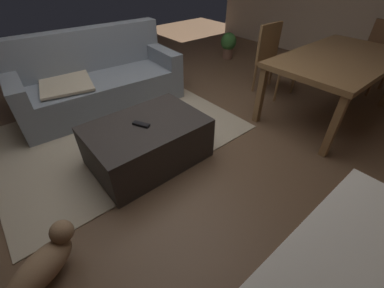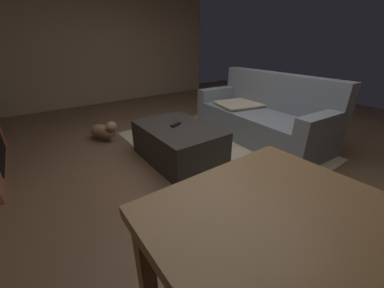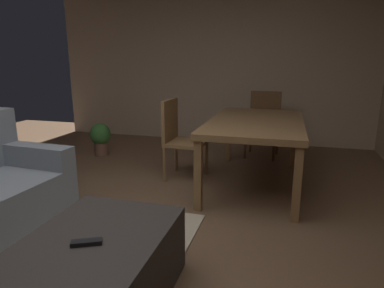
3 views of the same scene
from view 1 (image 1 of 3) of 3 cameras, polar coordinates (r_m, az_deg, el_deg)
floor at (r=2.89m, az=-4.89°, el=1.89°), size 9.36×9.36×0.00m
area_rug at (r=3.08m, az=-16.30°, el=2.99°), size 2.60×2.00×0.01m
couch at (r=3.60m, az=-20.56°, el=13.13°), size 2.07×0.99×0.94m
ottoman_coffee_table at (r=2.46m, az=-10.10°, el=0.39°), size 1.08×0.74×0.43m
tv_remote at (r=2.31m, az=-11.55°, el=4.42°), size 0.11×0.17×0.02m
dining_table at (r=3.50m, az=30.70°, el=15.77°), size 1.78×0.99×0.74m
dining_chair_north at (r=3.91m, az=18.03°, el=18.66°), size 0.45×0.45×0.93m
dining_chair_east at (r=4.72m, az=36.62°, el=16.45°), size 0.48×0.48×0.93m
potted_plant at (r=5.26m, az=8.31°, el=21.68°), size 0.30×0.30×0.48m
small_dog at (r=1.93m, az=-30.65°, el=-22.26°), size 0.50×0.37×0.28m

